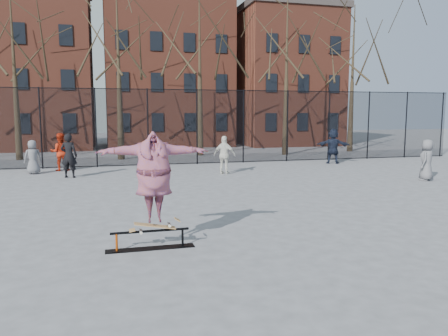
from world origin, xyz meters
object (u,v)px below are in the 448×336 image
object	(u,v)px
bystander_red	(60,152)
bystander_white	(225,155)
bystander_navy	(333,146)
bystander_extra	(427,160)
bystander_black	(69,156)
skateboard	(155,227)
bystander_grey	(33,157)
skate_rail	(150,241)
skater	(154,180)

from	to	relation	value
bystander_red	bystander_white	size ratio (longest dim) A/B	1.04
bystander_navy	bystander_extra	size ratio (longest dim) A/B	1.13
bystander_black	bystander_red	world-z (taller)	bystander_black
skateboard	bystander_white	bearing A→B (deg)	67.57
skateboard	bystander_grey	bearing A→B (deg)	108.83
bystander_extra	skateboard	bearing A→B (deg)	-11.53
bystander_grey	bystander_red	distance (m)	1.38
skateboard	bystander_navy	size ratio (longest dim) A/B	0.48
skateboard	bystander_red	xyz separation A→B (m)	(-3.13, 13.19, 0.44)
bystander_navy	bystander_extra	world-z (taller)	bystander_navy
bystander_grey	bystander_red	size ratio (longest dim) A/B	0.86
skateboard	bystander_extra	xyz separation A→B (m)	(11.69, 6.19, 0.39)
bystander_white	bystander_red	bearing A→B (deg)	10.16
bystander_red	bystander_extra	size ratio (longest dim) A/B	1.06
skate_rail	skater	xyz separation A→B (m)	(0.10, 0.00, 1.28)
skate_rail	skateboard	xyz separation A→B (m)	(0.10, 0.00, 0.30)
bystander_black	bystander_extra	distance (m)	14.95
skate_rail	bystander_black	distance (m)	11.08
skater	bystander_white	size ratio (longest dim) A/B	1.32
bystander_white	skateboard	bearing A→B (deg)	100.62
bystander_red	skate_rail	bearing A→B (deg)	97.53
bystander_navy	bystander_grey	bearing A→B (deg)	31.49
bystander_black	bystander_extra	xyz separation A→B (m)	(14.23, -4.59, -0.10)
bystander_black	bystander_navy	size ratio (longest dim) A/B	1.00
skate_rail	skateboard	distance (m)	0.32
bystander_red	bystander_navy	world-z (taller)	bystander_navy
bystander_extra	bystander_red	bearing A→B (deg)	-64.72
skateboard	skate_rail	bearing A→B (deg)	180.00
skate_rail	bystander_red	bearing A→B (deg)	102.92
bystander_navy	bystander_red	bearing A→B (deg)	28.10
skate_rail	skater	world-z (taller)	skater
skater	bystander_navy	distance (m)	16.64
bystander_black	skateboard	bearing A→B (deg)	117.42
skateboard	bystander_black	bearing A→B (deg)	103.22
skate_rail	bystander_grey	xyz separation A→B (m)	(-4.11, 12.35, 0.62)
bystander_red	bystander_navy	distance (m)	14.07
skate_rail	bystander_red	size ratio (longest dim) A/B	1.01
bystander_black	bystander_white	xyz separation A→B (m)	(6.71, -0.67, -0.08)
skate_rail	bystander_extra	world-z (taller)	bystander_extra
skater	bystander_navy	world-z (taller)	skater
bystander_grey	bystander_white	bearing A→B (deg)	150.85
bystander_extra	bystander_black	bearing A→B (deg)	-57.31
skateboard	bystander_black	world-z (taller)	bystander_black
bystander_extra	bystander_white	bearing A→B (deg)	-66.95
skater	bystander_extra	xyz separation A→B (m)	(11.69, 6.19, -0.59)
skate_rail	bystander_black	world-z (taller)	bystander_black
bystander_black	bystander_white	bearing A→B (deg)	-171.50
skateboard	bystander_red	distance (m)	13.57
skate_rail	bystander_extra	bearing A→B (deg)	27.70
skateboard	skater	bearing A→B (deg)	0.00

